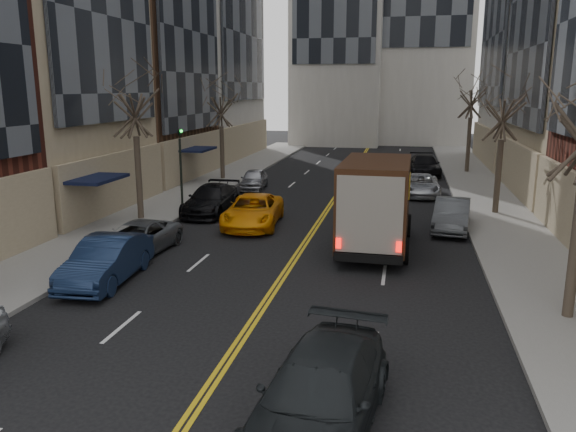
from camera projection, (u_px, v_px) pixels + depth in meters
name	position (u px, v px, depth m)	size (l,w,h in m)	color
sidewalk_left	(189.00, 194.00, 34.89)	(4.00, 66.00, 0.15)	slate
sidewalk_right	(493.00, 206.00, 31.29)	(4.00, 66.00, 0.15)	slate
tree_lf_mid	(133.00, 86.00, 26.71)	(3.20, 3.20, 8.91)	#382D23
tree_lf_far	(221.00, 95.00, 39.24)	(3.20, 3.20, 8.12)	#382D23
tree_rt_mid	(505.00, 95.00, 28.06)	(3.20, 3.20, 8.32)	#382D23
tree_rt_far	(473.00, 85.00, 42.25)	(3.20, 3.20, 9.11)	#382D23
traffic_signal	(181.00, 161.00, 29.18)	(0.29, 0.26, 4.70)	black
ups_truck	(376.00, 204.00, 22.86)	(2.93, 6.89, 3.74)	black
observer_sedan	(319.00, 395.00, 10.74)	(2.74, 5.53, 1.54)	black
taxi	(253.00, 211.00, 26.95)	(2.45, 5.30, 1.47)	orange
pedestrian	(359.00, 219.00, 24.19)	(0.71, 0.47, 1.94)	black
parked_lf_b	(106.00, 260.00, 19.14)	(1.63, 4.68, 1.54)	#13203B
parked_lf_c	(137.00, 239.00, 22.39)	(2.11, 4.57, 1.27)	#515559
parked_lf_d	(211.00, 200.00, 29.64)	(2.08, 5.12, 1.48)	black
parked_lf_e	(254.00, 179.00, 36.72)	(1.55, 3.84, 1.31)	#A0A1A7
parked_rt_a	(452.00, 215.00, 26.12)	(1.55, 4.45, 1.46)	#4D5155
parked_rt_b	(421.00, 185.00, 34.59)	(2.17, 4.70, 1.31)	#B0B3B8
parked_rt_c	(424.00, 165.00, 42.57)	(2.14, 5.26, 1.53)	black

